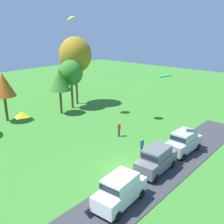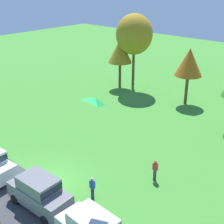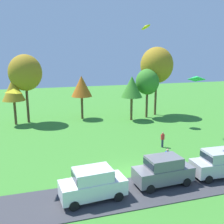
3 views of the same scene
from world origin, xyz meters
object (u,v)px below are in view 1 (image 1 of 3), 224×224
Objects in this scene: kite_diamond_trailing_tail at (22,114)px; kite_delta_low_drifter at (71,17)px; car_suv_by_flagpole at (120,189)px; tree_far_left at (3,85)px; car_suv_mid_row at (156,158)px; kite_diamond_high_left at (165,75)px; tree_left_of_center at (75,55)px; car_suv_near_entrance at (184,141)px; person_on_lawn at (119,130)px; person_beside_suv at (142,146)px; tree_far_right at (60,80)px; tree_right_of_center at (71,73)px.

kite_delta_low_drifter is (16.82, 14.86, 6.26)m from kite_diamond_trailing_tail.
car_suv_by_flagpole is 0.70× the size of tree_far_left.
kite_diamond_high_left reaches higher than car_suv_mid_row.
car_suv_by_flagpole is at bearing -125.08° from tree_left_of_center.
car_suv_near_entrance is at bearing 2.00° from car_suv_by_flagpole.
car_suv_by_flagpole and car_suv_mid_row have the same top height.
person_on_lawn and person_beside_suv have the same top height.
kite_diamond_trailing_tail is (-4.91, 3.77, 6.15)m from car_suv_by_flagpole.
kite_diamond_trailing_tail is at bearing -138.55° from kite_delta_low_drifter.
person_beside_suv is 20.34m from kite_delta_low_drifter.
kite_diamond_trailing_tail is (-15.58, -16.51, 2.34)m from tree_far_right.
tree_far_right reaches higher than person_beside_suv.
tree_right_of_center is 25.43m from kite_diamond_trailing_tail.
person_on_lawn is at bearing -102.20° from kite_delta_low_drifter.
kite_diamond_trailing_tail reaches higher than car_suv_near_entrance.
kite_delta_low_drifter is at bearing 71.12° from car_suv_mid_row.
kite_diamond_high_left is (-6.40, -20.16, -0.01)m from tree_left_of_center.
kite_delta_low_drifter is at bearing -53.19° from tree_far_right.
tree_far_left is 0.87× the size of tree_right_of_center.
person_on_lawn is at bearing -106.92° from tree_right_of_center.
tree_right_of_center is 19.53m from kite_diamond_high_left.
person_on_lawn is 16.54m from kite_diamond_trailing_tail.
tree_far_left is at bearing 150.46° from kite_delta_low_drifter.
tree_far_left is 4.90× the size of kite_delta_low_drifter.
car_suv_near_entrance is at bearing -51.28° from kite_diamond_high_left.
tree_far_right is 6.26m from tree_left_of_center.
person_beside_suv is 17.63m from tree_far_right.
tree_far_right is 4.93× the size of kite_delta_low_drifter.
car_suv_mid_row is 4.34× the size of kite_diamond_high_left.
car_suv_by_flagpole is 28.21m from tree_left_of_center.
kite_diamond_trailing_tail is at bearing 178.45° from person_beside_suv.
car_suv_by_flagpole is 4.39× the size of kite_diamond_high_left.
person_beside_suv is 0.15× the size of tree_left_of_center.
kite_diamond_high_left is at bearing -74.82° from tree_far_left.
car_suv_by_flagpole is 2.77× the size of person_beside_suv.
kite_delta_low_drifter reaches higher than kite_diamond_high_left.
kite_delta_low_drifter is (4.24, 15.20, 12.83)m from person_beside_suv.
person_beside_suv is 21.85m from tree_left_of_center.
person_beside_suv is 7.56m from kite_diamond_high_left.
kite_delta_low_drifter is at bearing 81.04° from kite_diamond_high_left.
tree_right_of_center reaches higher than tree_far_right.
tree_far_left is (-7.21, 22.96, 3.79)m from car_suv_near_entrance.
tree_far_left is at bearing 105.18° from kite_diamond_high_left.
kite_delta_low_drifter reaches higher than tree_left_of_center.
car_suv_by_flagpole is 2.77× the size of person_on_lawn.
tree_left_of_center is 21.15m from kite_diamond_high_left.
kite_delta_low_drifter is (2.28, 10.53, 12.83)m from person_on_lawn.
person_on_lawn is at bearing 40.03° from car_suv_by_flagpole.
kite_diamond_high_left is (1.65, -1.20, 7.27)m from person_beside_suv.
tree_left_of_center is (12.12, -0.95, 3.07)m from tree_far_left.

